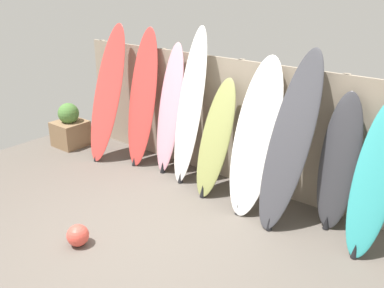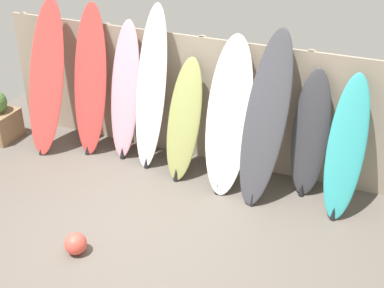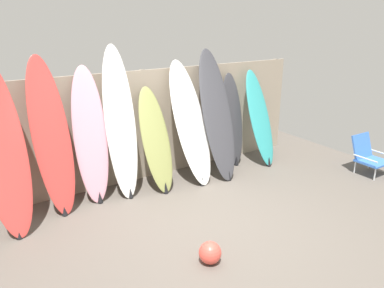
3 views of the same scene
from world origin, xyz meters
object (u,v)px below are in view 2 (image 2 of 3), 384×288
object	(u,v)px
surfboard_red_1	(90,81)
surfboard_white_5	(229,117)
surfboard_charcoal_6	(266,120)
surfboard_teal_8	(346,149)
surfboard_charcoal_7	(310,135)
surfboard_red_0	(46,78)
surfboard_olive_4	(184,121)
beach_ball	(76,244)
surfboard_white_3	(151,90)
surfboard_pink_2	(125,92)

from	to	relation	value
surfboard_red_1	surfboard_white_5	world-z (taller)	surfboard_red_1
surfboard_charcoal_6	surfboard_teal_8	bearing A→B (deg)	1.99
surfboard_white_5	surfboard_charcoal_7	size ratio (longest dim) A/B	1.17
surfboard_red_0	surfboard_olive_4	xyz separation A→B (m)	(2.12, 0.07, -0.29)
beach_ball	surfboard_red_0	bearing A→B (deg)	130.58
surfboard_white_5	surfboard_white_3	bearing A→B (deg)	175.26
surfboard_red_0	beach_ball	size ratio (longest dim) A/B	8.56
surfboard_white_3	surfboard_teal_8	size ratio (longest dim) A/B	1.32
surfboard_white_3	surfboard_charcoal_7	distance (m)	2.19
surfboard_white_3	surfboard_olive_4	xyz separation A→B (m)	(0.52, -0.09, -0.32)
surfboard_olive_4	surfboard_teal_8	xyz separation A→B (m)	(2.11, -0.02, 0.05)
surfboard_charcoal_6	surfboard_teal_8	size ratio (longest dim) A/B	1.24
surfboard_white_5	surfboard_teal_8	bearing A→B (deg)	-0.44
surfboard_white_5	surfboard_red_1	bearing A→B (deg)	176.81
surfboard_teal_8	surfboard_white_3	bearing A→B (deg)	177.68
surfboard_red_0	surfboard_pink_2	world-z (taller)	surfboard_red_0
surfboard_pink_2	surfboard_olive_4	bearing A→B (deg)	-8.66
surfboard_charcoal_6	surfboard_charcoal_7	distance (m)	0.62
surfboard_red_0	surfboard_red_1	xyz separation A→B (m)	(0.62, 0.18, -0.01)
surfboard_charcoal_7	surfboard_red_1	bearing A→B (deg)	-178.65
surfboard_red_1	beach_ball	xyz separation A→B (m)	(1.08, -2.16, -0.93)
surfboard_charcoal_6	beach_ball	size ratio (longest dim) A/B	8.32
surfboard_pink_2	surfboard_white_5	world-z (taller)	surfboard_pink_2
surfboard_red_1	surfboard_pink_2	bearing A→B (deg)	3.87
surfboard_pink_2	surfboard_teal_8	size ratio (longest dim) A/B	1.16
surfboard_charcoal_7	beach_ball	size ratio (longest dim) A/B	6.57
surfboard_charcoal_7	surfboard_olive_4	bearing A→B (deg)	-173.60
surfboard_teal_8	beach_ball	xyz separation A→B (m)	(-2.53, -2.03, -0.71)
surfboard_white_5	surfboard_charcoal_7	xyz separation A→B (m)	(1.02, 0.19, -0.14)
surfboard_pink_2	surfboard_charcoal_6	distance (m)	2.09
surfboard_white_5	surfboard_teal_8	size ratio (longest dim) A/B	1.15
surfboard_red_1	surfboard_white_5	distance (m)	2.13
surfboard_pink_2	surfboard_teal_8	distance (m)	3.08
surfboard_olive_4	surfboard_teal_8	size ratio (longest dim) A/B	0.94
surfboard_red_0	surfboard_white_5	bearing A→B (deg)	1.21
surfboard_white_3	surfboard_charcoal_6	bearing A→B (deg)	-4.91
surfboard_red_1	beach_ball	size ratio (longest dim) A/B	8.47
surfboard_olive_4	surfboard_white_5	world-z (taller)	surfboard_white_5
surfboard_olive_4	beach_ball	size ratio (longest dim) A/B	6.28
surfboard_white_5	beach_ball	distance (m)	2.44
surfboard_pink_2	surfboard_olive_4	distance (m)	0.99
surfboard_teal_8	beach_ball	distance (m)	3.32
surfboard_white_3	beach_ball	world-z (taller)	surfboard_white_3
surfboard_red_0	surfboard_charcoal_6	world-z (taller)	surfboard_red_0
surfboard_red_1	surfboard_white_3	xyz separation A→B (m)	(0.97, -0.02, 0.04)
surfboard_charcoal_7	surfboard_white_5	bearing A→B (deg)	-169.32
surfboard_charcoal_7	surfboard_teal_8	world-z (taller)	surfboard_teal_8
surfboard_white_3	beach_ball	size ratio (longest dim) A/B	8.83
surfboard_charcoal_7	surfboard_pink_2	bearing A→B (deg)	-179.17
surfboard_red_0	surfboard_white_5	distance (m)	2.75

